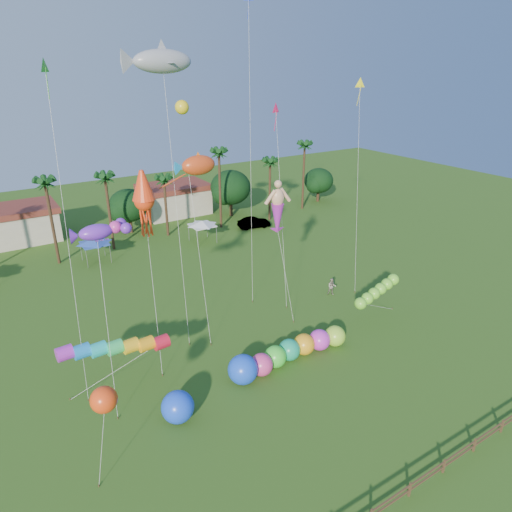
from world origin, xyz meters
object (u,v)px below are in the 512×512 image
spectator_b (332,287)px  caterpillar_inflatable (285,353)px  blue_ball (178,407)px  car_b (254,223)px

spectator_b → caterpillar_inflatable: 13.22m
spectator_b → blue_ball: (-21.03, -8.34, 0.19)m
car_b → caterpillar_inflatable: size_ratio=0.42×
spectator_b → blue_ball: size_ratio=0.83×
car_b → blue_ball: size_ratio=2.11×
car_b → caterpillar_inflatable: bearing=164.4°
blue_ball → spectator_b: bearing=21.6°
spectator_b → blue_ball: bearing=-123.8°
blue_ball → car_b: bearing=50.3°
caterpillar_inflatable → blue_ball: (-9.86, -1.28, 0.15)m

